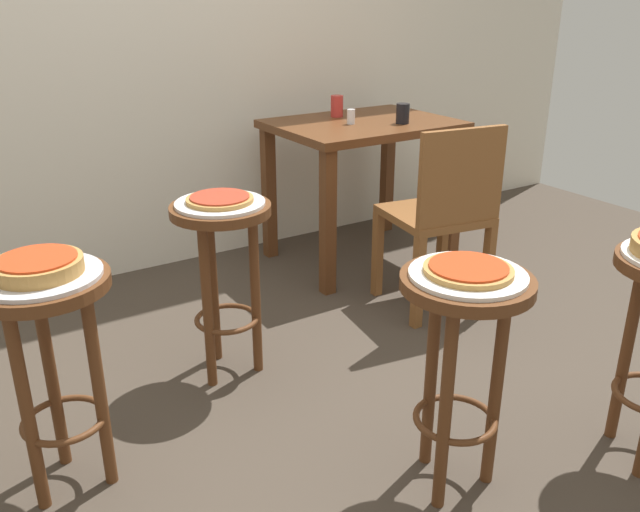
# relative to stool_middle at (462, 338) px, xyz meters

# --- Properties ---
(ground_plane) EXTENTS (6.00, 6.00, 0.00)m
(ground_plane) POSITION_rel_stool_middle_xyz_m (-0.17, 0.47, -0.49)
(ground_plane) COLOR #42382D
(stool_middle) EXTENTS (0.36, 0.36, 0.67)m
(stool_middle) POSITION_rel_stool_middle_xyz_m (0.00, 0.00, 0.00)
(stool_middle) COLOR #5B3319
(stool_middle) RESTS_ON ground_plane
(serving_plate_middle) EXTENTS (0.31, 0.31, 0.01)m
(serving_plate_middle) POSITION_rel_stool_middle_xyz_m (-0.00, 0.00, 0.19)
(serving_plate_middle) COLOR white
(serving_plate_middle) RESTS_ON stool_middle
(pizza_middle) EXTENTS (0.24, 0.24, 0.02)m
(pizza_middle) POSITION_rel_stool_middle_xyz_m (0.00, 0.00, 0.20)
(pizza_middle) COLOR #B78442
(pizza_middle) RESTS_ON serving_plate_middle
(stool_leftside) EXTENTS (0.36, 0.36, 0.67)m
(stool_leftside) POSITION_rel_stool_middle_xyz_m (-0.95, 0.60, 0.00)
(stool_leftside) COLOR #5B3319
(stool_leftside) RESTS_ON ground_plane
(serving_plate_leftside) EXTENTS (0.32, 0.32, 0.01)m
(serving_plate_leftside) POSITION_rel_stool_middle_xyz_m (-0.95, 0.60, 0.19)
(serving_plate_leftside) COLOR silver
(serving_plate_leftside) RESTS_ON stool_leftside
(pizza_leftside) EXTENTS (0.23, 0.23, 0.05)m
(pizza_leftside) POSITION_rel_stool_middle_xyz_m (-0.95, 0.60, 0.21)
(pizza_leftside) COLOR #B78442
(pizza_leftside) RESTS_ON serving_plate_leftside
(stool_rear) EXTENTS (0.36, 0.36, 0.67)m
(stool_rear) POSITION_rel_stool_middle_xyz_m (-0.29, 0.92, 0.00)
(stool_rear) COLOR #5B3319
(stool_rear) RESTS_ON ground_plane
(serving_plate_rear) EXTENTS (0.32, 0.32, 0.01)m
(serving_plate_rear) POSITION_rel_stool_middle_xyz_m (-0.29, 0.92, 0.19)
(serving_plate_rear) COLOR silver
(serving_plate_rear) RESTS_ON stool_rear
(pizza_rear) EXTENTS (0.24, 0.24, 0.02)m
(pizza_rear) POSITION_rel_stool_middle_xyz_m (-0.29, 0.92, 0.20)
(pizza_rear) COLOR #B78442
(pizza_rear) RESTS_ON serving_plate_rear
(dining_table) EXTENTS (0.90, 0.67, 0.74)m
(dining_table) POSITION_rel_stool_middle_xyz_m (0.82, 1.60, 0.13)
(dining_table) COLOR #5B3319
(dining_table) RESTS_ON ground_plane
(cup_near_edge) EXTENTS (0.07, 0.07, 0.10)m
(cup_near_edge) POSITION_rel_stool_middle_xyz_m (0.95, 1.44, 0.31)
(cup_near_edge) COLOR black
(cup_near_edge) RESTS_ON dining_table
(cup_far_edge) EXTENTS (0.06, 0.06, 0.11)m
(cup_far_edge) POSITION_rel_stool_middle_xyz_m (0.78, 1.77, 0.31)
(cup_far_edge) COLOR red
(cup_far_edge) RESTS_ON dining_table
(condiment_shaker) EXTENTS (0.04, 0.04, 0.07)m
(condiment_shaker) POSITION_rel_stool_middle_xyz_m (0.72, 1.57, 0.29)
(condiment_shaker) COLOR white
(condiment_shaker) RESTS_ON dining_table
(wooden_chair) EXTENTS (0.46, 0.46, 0.85)m
(wooden_chair) POSITION_rel_stool_middle_xyz_m (0.75, 0.90, -0.02)
(wooden_chair) COLOR brown
(wooden_chair) RESTS_ON ground_plane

